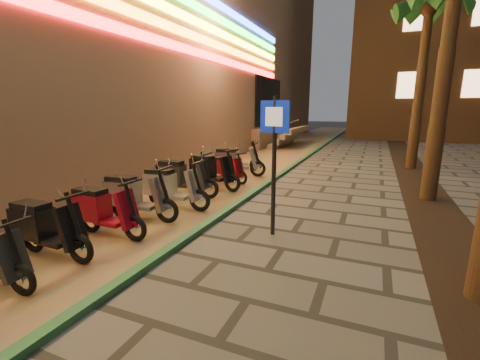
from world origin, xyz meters
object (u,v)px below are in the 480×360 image
at_px(scooter_8, 180,177).
at_px(scooter_5, 101,210).
at_px(scooter_6, 133,195).
at_px(scooter_7, 169,187).
at_px(scooter_9, 210,170).
at_px(scooter_11, 234,161).
at_px(scooter_10, 225,168).
at_px(scooter_12, 236,158).
at_px(pedestrian_sign, 274,147).
at_px(scooter_4, 44,227).

bearing_deg(scooter_8, scooter_5, -91.41).
xyz_separation_m(scooter_6, scooter_7, (0.25, 0.99, -0.00)).
height_order(scooter_9, scooter_11, scooter_11).
height_order(scooter_8, scooter_9, same).
bearing_deg(scooter_8, scooter_7, -75.60).
relative_size(scooter_10, scooter_11, 0.81).
bearing_deg(scooter_12, pedestrian_sign, -77.57).
height_order(scooter_8, scooter_11, scooter_11).
height_order(scooter_6, scooter_8, scooter_8).
bearing_deg(scooter_7, scooter_10, 88.68).
xyz_separation_m(scooter_5, scooter_8, (-0.19, 2.98, 0.05)).
distance_m(scooter_6, scooter_11, 5.07).
xyz_separation_m(scooter_7, scooter_11, (-0.09, 4.07, 0.02)).
bearing_deg(scooter_7, scooter_11, 90.12).
bearing_deg(scooter_4, scooter_10, 86.71).
bearing_deg(scooter_4, scooter_7, 83.46).
bearing_deg(scooter_8, scooter_4, -94.86).
relative_size(pedestrian_sign, scooter_6, 1.49).
bearing_deg(scooter_4, scooter_11, 87.96).
bearing_deg(scooter_12, scooter_4, -106.68).
bearing_deg(scooter_4, pedestrian_sign, 36.46).
distance_m(scooter_4, scooter_12, 8.04).
bearing_deg(scooter_12, scooter_9, -99.91).
distance_m(scooter_6, scooter_10, 4.14).
relative_size(scooter_5, scooter_7, 0.95).
distance_m(scooter_7, scooter_8, 1.08).
xyz_separation_m(scooter_5, scooter_10, (0.18, 5.10, -0.06)).
relative_size(scooter_4, scooter_11, 0.90).
bearing_deg(scooter_4, scooter_8, 90.20).
bearing_deg(scooter_6, scooter_5, -90.00).
height_order(pedestrian_sign, scooter_11, pedestrian_sign).
relative_size(scooter_4, scooter_6, 0.93).
height_order(pedestrian_sign, scooter_12, pedestrian_sign).
xyz_separation_m(scooter_4, scooter_8, (-0.01, 4.01, 0.05)).
distance_m(pedestrian_sign, scooter_6, 3.30).
xyz_separation_m(scooter_9, scooter_10, (0.06, 0.97, -0.10)).
xyz_separation_m(scooter_7, scooter_12, (-0.41, 5.04, -0.05)).
distance_m(scooter_8, scooter_11, 3.07).
xyz_separation_m(scooter_6, scooter_8, (-0.11, 2.01, 0.02)).
distance_m(scooter_10, scooter_12, 1.95).
xyz_separation_m(pedestrian_sign, scooter_6, (-3.07, -0.33, -1.16)).
distance_m(scooter_8, scooter_12, 4.03).
relative_size(pedestrian_sign, scooter_5, 1.58).
bearing_deg(scooter_7, scooter_6, -105.09).
height_order(scooter_4, scooter_8, scooter_8).
distance_m(pedestrian_sign, scooter_4, 4.11).
relative_size(scooter_4, scooter_9, 0.90).
xyz_separation_m(pedestrian_sign, scooter_9, (-2.87, 2.82, -1.14)).
bearing_deg(scooter_9, scooter_4, -80.55).
xyz_separation_m(scooter_4, scooter_10, (0.36, 6.13, -0.05)).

